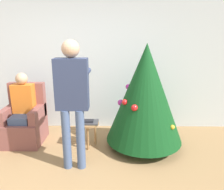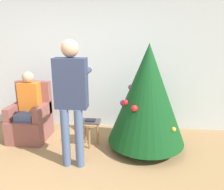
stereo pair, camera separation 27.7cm
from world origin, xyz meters
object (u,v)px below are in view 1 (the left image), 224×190
object	(u,v)px
person_seated	(23,106)
side_stool	(89,127)
armchair	(25,122)
christmas_tree	(145,94)
person_standing	(72,94)

from	to	relation	value
person_seated	side_stool	world-z (taller)	person_seated
armchair	side_stool	size ratio (longest dim) A/B	2.39
christmas_tree	person_seated	distance (m)	2.10
person_seated	armchair	bearing A→B (deg)	90.00
christmas_tree	side_stool	distance (m)	1.10
person_seated	person_standing	distance (m)	1.31
christmas_tree	armchair	xyz separation A→B (m)	(-2.08, 0.17, -0.58)
person_standing	side_stool	size ratio (longest dim) A/B	4.17
person_seated	side_stool	xyz separation A→B (m)	(1.15, -0.15, -0.32)
side_stool	armchair	bearing A→B (deg)	170.83
armchair	side_stool	bearing A→B (deg)	-9.17
side_stool	person_seated	bearing A→B (deg)	172.34
christmas_tree	person_standing	bearing A→B (deg)	-151.16
armchair	person_standing	xyz separation A→B (m)	(1.01, -0.76, 0.73)
armchair	person_seated	xyz separation A→B (m)	(-0.00, -0.03, 0.32)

